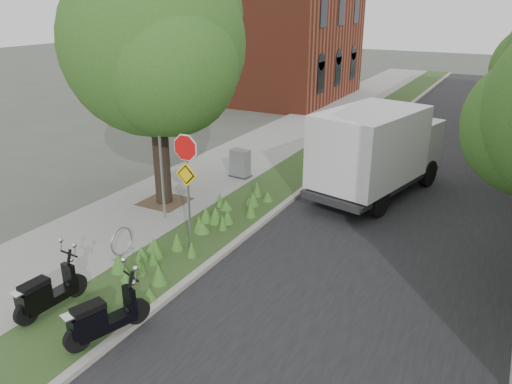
% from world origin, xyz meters
% --- Properties ---
extents(ground, '(120.00, 120.00, 0.00)m').
position_xyz_m(ground, '(0.00, 0.00, 0.00)').
color(ground, '#4C5147').
rests_on(ground, ground).
extents(sidewalk_near, '(3.50, 60.00, 0.12)m').
position_xyz_m(sidewalk_near, '(-4.25, 10.00, 0.06)').
color(sidewalk_near, gray).
rests_on(sidewalk_near, ground).
extents(verge, '(2.00, 60.00, 0.12)m').
position_xyz_m(verge, '(-1.50, 10.00, 0.06)').
color(verge, '#324B20').
rests_on(verge, ground).
extents(kerb_near, '(0.20, 60.00, 0.13)m').
position_xyz_m(kerb_near, '(-0.50, 10.00, 0.07)').
color(kerb_near, '#9E9991').
rests_on(kerb_near, ground).
extents(road, '(7.00, 60.00, 0.01)m').
position_xyz_m(road, '(3.00, 10.00, 0.01)').
color(road, black).
rests_on(road, ground).
extents(street_tree_main, '(6.21, 5.54, 7.66)m').
position_xyz_m(street_tree_main, '(-4.08, 2.86, 4.80)').
color(street_tree_main, black).
rests_on(street_tree_main, ground).
extents(bare_post, '(0.08, 0.08, 4.00)m').
position_xyz_m(bare_post, '(-3.20, 1.80, 2.12)').
color(bare_post, '#A5A8AD').
rests_on(bare_post, ground).
extents(bike_hoop, '(0.06, 0.78, 0.77)m').
position_xyz_m(bike_hoop, '(-2.70, -0.60, 0.50)').
color(bike_hoop, '#A5A8AD').
rests_on(bike_hoop, ground).
extents(sign_assembly, '(0.94, 0.08, 3.22)m').
position_xyz_m(sign_assembly, '(-1.40, 0.58, 2.33)').
color(sign_assembly, '#A5A8AD').
rests_on(sign_assembly, ground).
extents(brick_building, '(9.40, 10.40, 8.30)m').
position_xyz_m(brick_building, '(-9.50, 22.00, 4.21)').
color(brick_building, brown).
rests_on(brick_building, ground).
extents(scooter_near, '(0.43, 1.76, 0.84)m').
position_xyz_m(scooter_near, '(-2.31, -3.35, 0.53)').
color(scooter_near, black).
rests_on(scooter_near, ground).
extents(scooter_far, '(0.75, 1.75, 0.86)m').
position_xyz_m(scooter_far, '(-0.66, -3.46, 0.54)').
color(scooter_far, black).
rests_on(scooter_far, ground).
extents(box_truck, '(3.43, 6.04, 2.58)m').
position_xyz_m(box_truck, '(1.75, 6.96, 1.68)').
color(box_truck, '#262628').
rests_on(box_truck, ground).
extents(utility_cabinet, '(0.81, 0.58, 1.02)m').
position_xyz_m(utility_cabinet, '(-3.07, 6.16, 0.61)').
color(utility_cabinet, '#262628').
rests_on(utility_cabinet, ground).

